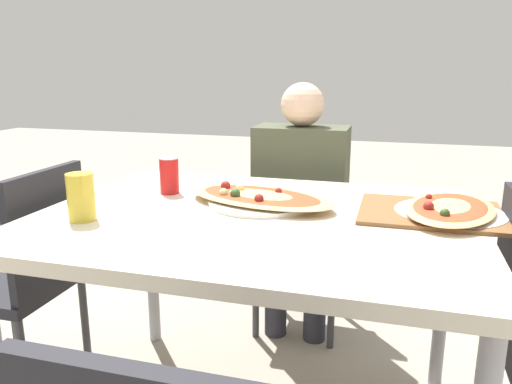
{
  "coord_description": "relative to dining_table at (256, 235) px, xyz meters",
  "views": [
    {
      "loc": [
        0.4,
        -1.39,
        1.2
      ],
      "look_at": [
        -0.01,
        0.03,
        0.83
      ],
      "focal_mm": 35.0,
      "sensor_mm": 36.0,
      "label": 1
    }
  ],
  "objects": [
    {
      "name": "serving_tray",
      "position": [
        0.51,
        0.14,
        0.07
      ],
      "size": [
        0.42,
        0.33,
        0.01
      ],
      "color": "brown",
      "rests_on": "dining_table"
    },
    {
      "name": "soda_can",
      "position": [
        -0.36,
        0.16,
        0.13
      ],
      "size": [
        0.07,
        0.07,
        0.12
      ],
      "color": "red",
      "rests_on": "dining_table"
    },
    {
      "name": "pizza_main",
      "position": [
        -0.02,
        0.11,
        0.09
      ],
      "size": [
        0.56,
        0.39,
        0.06
      ],
      "color": "white",
      "rests_on": "dining_table"
    },
    {
      "name": "person_seated",
      "position": [
        0.0,
        0.71,
        -0.03
      ],
      "size": [
        0.4,
        0.25,
        1.14
      ],
      "rotation": [
        0.0,
        0.0,
        3.14
      ],
      "color": "#2D2D38",
      "rests_on": "ground_plane"
    },
    {
      "name": "dining_table",
      "position": [
        0.0,
        0.0,
        0.0
      ],
      "size": [
        1.31,
        1.0,
        0.77
      ],
      "color": "beige",
      "rests_on": "ground_plane"
    },
    {
      "name": "chair_far_seated",
      "position": [
        0.0,
        0.83,
        -0.21
      ],
      "size": [
        0.4,
        0.4,
        0.87
      ],
      "rotation": [
        0.0,
        0.0,
        3.14
      ],
      "color": "black",
      "rests_on": "ground_plane"
    },
    {
      "name": "drink_glass",
      "position": [
        -0.47,
        -0.19,
        0.14
      ],
      "size": [
        0.08,
        0.08,
        0.14
      ],
      "color": "gold",
      "rests_on": "dining_table"
    },
    {
      "name": "pizza_second",
      "position": [
        0.56,
        0.14,
        0.09
      ],
      "size": [
        0.33,
        0.46,
        0.05
      ],
      "color": "white",
      "rests_on": "dining_table"
    },
    {
      "name": "chair_side_left",
      "position": [
        -0.85,
        -0.03,
        -0.21
      ],
      "size": [
        0.4,
        0.4,
        0.87
      ],
      "rotation": [
        0.0,
        0.0,
        1.57
      ],
      "color": "black",
      "rests_on": "ground_plane"
    }
  ]
}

